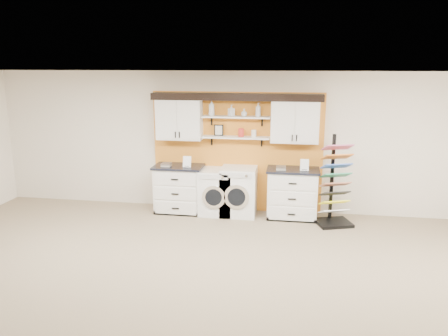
% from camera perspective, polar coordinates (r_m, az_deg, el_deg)
% --- Properties ---
extents(floor, '(10.00, 10.00, 0.00)m').
position_cam_1_polar(floor, '(5.55, -3.98, -18.60)').
color(floor, '#88785B').
rests_on(floor, ground).
extents(ceiling, '(10.00, 10.00, 0.00)m').
position_cam_1_polar(ceiling, '(4.70, -4.55, 11.65)').
color(ceiling, white).
rests_on(ceiling, wall_back).
extents(wall_back, '(10.00, 0.00, 10.00)m').
position_cam_1_polar(wall_back, '(8.78, 1.73, 3.41)').
color(wall_back, beige).
rests_on(wall_back, floor).
extents(accent_panel, '(3.40, 0.07, 2.40)m').
position_cam_1_polar(accent_panel, '(8.78, 1.69, 2.09)').
color(accent_panel, orange).
rests_on(accent_panel, wall_back).
extents(upper_cabinet_left, '(0.90, 0.35, 0.84)m').
position_cam_1_polar(upper_cabinet_left, '(8.72, -5.85, 6.47)').
color(upper_cabinet_left, white).
rests_on(upper_cabinet_left, wall_back).
extents(upper_cabinet_right, '(0.90, 0.35, 0.84)m').
position_cam_1_polar(upper_cabinet_right, '(8.43, 9.26, 6.12)').
color(upper_cabinet_right, white).
rests_on(upper_cabinet_right, wall_back).
extents(shelf_lower, '(1.32, 0.28, 0.03)m').
position_cam_1_polar(shelf_lower, '(8.56, 1.57, 4.03)').
color(shelf_lower, white).
rests_on(shelf_lower, wall_back).
extents(shelf_upper, '(1.32, 0.28, 0.03)m').
position_cam_1_polar(shelf_upper, '(8.50, 1.58, 6.69)').
color(shelf_upper, white).
rests_on(shelf_upper, wall_back).
extents(crown_molding, '(3.30, 0.41, 0.13)m').
position_cam_1_polar(crown_molding, '(8.47, 1.61, 9.37)').
color(crown_molding, black).
rests_on(crown_molding, wall_back).
extents(picture_frame, '(0.18, 0.02, 0.22)m').
position_cam_1_polar(picture_frame, '(8.64, -0.70, 4.96)').
color(picture_frame, black).
rests_on(picture_frame, shelf_lower).
extents(canister_red, '(0.11, 0.11, 0.16)m').
position_cam_1_polar(canister_red, '(8.53, 2.24, 4.64)').
color(canister_red, red).
rests_on(canister_red, shelf_lower).
extents(canister_cream, '(0.10, 0.10, 0.14)m').
position_cam_1_polar(canister_cream, '(8.51, 3.91, 4.53)').
color(canister_cream, silver).
rests_on(canister_cream, shelf_lower).
extents(base_cabinet_left, '(0.98, 0.66, 0.96)m').
position_cam_1_polar(base_cabinet_left, '(8.86, -5.89, -2.69)').
color(base_cabinet_left, white).
rests_on(base_cabinet_left, floor).
extents(base_cabinet_right, '(1.00, 0.66, 0.97)m').
position_cam_1_polar(base_cabinet_right, '(8.57, 8.90, -3.28)').
color(base_cabinet_right, white).
rests_on(base_cabinet_right, floor).
extents(washer, '(0.65, 0.71, 0.91)m').
position_cam_1_polar(washer, '(8.70, -0.97, -3.09)').
color(washer, white).
rests_on(washer, floor).
extents(dryer, '(0.69, 0.71, 0.96)m').
position_cam_1_polar(dryer, '(8.63, 1.94, -3.05)').
color(dryer, white).
rests_on(dryer, floor).
extents(sample_rack, '(0.74, 0.68, 1.68)m').
position_cam_1_polar(sample_rack, '(8.35, 14.22, -3.66)').
color(sample_rack, black).
rests_on(sample_rack, floor).
extents(soap_bottle_a, '(0.16, 0.16, 0.31)m').
position_cam_1_polar(soap_bottle_a, '(8.56, -1.63, 7.87)').
color(soap_bottle_a, silver).
rests_on(soap_bottle_a, shelf_upper).
extents(soap_bottle_b, '(0.14, 0.14, 0.22)m').
position_cam_1_polar(soap_bottle_b, '(8.50, 0.96, 7.53)').
color(soap_bottle_b, silver).
rests_on(soap_bottle_b, shelf_upper).
extents(soap_bottle_c, '(0.13, 0.13, 0.15)m').
position_cam_1_polar(soap_bottle_c, '(8.47, 2.64, 7.26)').
color(soap_bottle_c, silver).
rests_on(soap_bottle_c, shelf_upper).
extents(soap_bottle_d, '(0.14, 0.14, 0.27)m').
position_cam_1_polar(soap_bottle_d, '(8.44, 4.48, 7.61)').
color(soap_bottle_d, silver).
rests_on(soap_bottle_d, shelf_upper).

